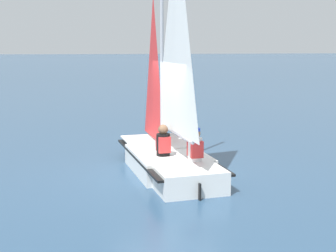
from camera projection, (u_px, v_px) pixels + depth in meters
The scene contains 4 objects.
ground_plane at pixel (168, 172), 10.77m from camera, with size 260.00×260.00×0.00m, color #2D4C6B.
sailboat_main at pixel (169, 138), 10.59m from camera, with size 2.13×4.20×5.60m.
sailor_helm at pixel (163, 149), 10.32m from camera, with size 0.34×0.37×1.16m.
sailor_crew at pixel (195, 153), 9.86m from camera, with size 0.34×0.37×1.16m.
Camera 1 is at (1.50, 10.31, 2.90)m, focal length 50.00 mm.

